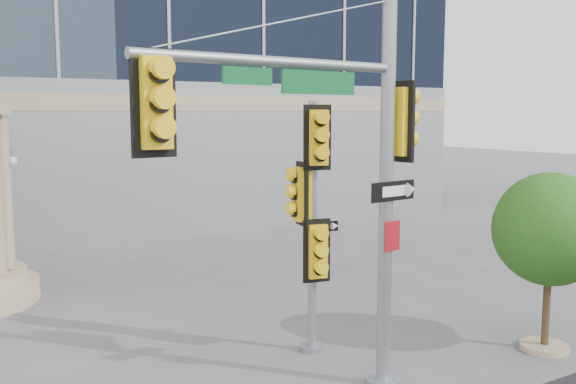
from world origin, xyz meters
TOP-DOWN VIEW (x-y plane):
  - ground at (0.00, 0.00)m, footprint 120.00×120.00m
  - main_signal_pole at (-0.88, -0.68)m, footprint 5.20×1.08m
  - secondary_signal_pole at (0.09, 1.42)m, footprint 0.88×0.76m
  - street_tree at (4.35, -0.89)m, footprint 2.35×2.30m

SIDE VIEW (x-z plane):
  - ground at x=0.00m, z-range 0.00..0.00m
  - street_tree at x=4.35m, z-range 0.58..4.25m
  - secondary_signal_pole at x=0.09m, z-range 0.44..5.52m
  - main_signal_pole at x=-0.88m, z-range 0.80..7.51m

